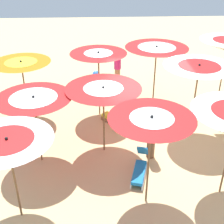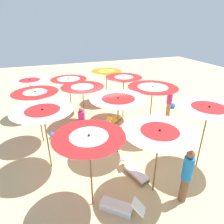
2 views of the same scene
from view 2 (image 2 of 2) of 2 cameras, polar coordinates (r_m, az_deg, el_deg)
ground at (r=9.75m, az=-3.03°, el=-6.80°), size 37.35×37.35×0.04m
beach_umbrella_0 at (r=13.12m, az=-1.62°, el=11.23°), size 2.02×2.02×2.21m
beach_umbrella_1 at (r=11.77m, az=-12.43°, el=8.71°), size 2.09×2.09×2.14m
beach_umbrella_2 at (r=11.85m, az=-22.76°, el=7.87°), size 1.94×1.94×2.23m
beach_umbrella_3 at (r=10.73m, az=3.45°, el=9.31°), size 1.97×1.97×2.45m
beach_umbrella_4 at (r=10.05m, az=-8.55°, el=6.36°), size 2.18×2.18×2.19m
beach_umbrella_5 at (r=8.87m, az=-21.30°, el=4.34°), size 1.92×1.92×2.48m
beach_umbrella_6 at (r=9.18m, az=11.69°, el=6.08°), size 2.29×2.29×2.46m
beach_umbrella_7 at (r=7.51m, az=1.79°, el=2.70°), size 2.17×2.17×2.51m
beach_umbrella_8 at (r=7.02m, az=-19.41°, el=-0.61°), size 2.09×2.09×2.46m
beach_umbrella_9 at (r=7.43m, az=26.16°, el=-0.24°), size 2.16×2.16×2.53m
beach_umbrella_10 at (r=5.83m, az=13.57°, el=-6.79°), size 2.15×2.15×2.33m
beach_umbrella_11 at (r=5.16m, az=-6.66°, el=-8.47°), size 1.91×1.91×2.49m
lounger_0 at (r=7.41m, az=6.61°, el=-16.69°), size 0.71×1.37×0.55m
lounger_1 at (r=9.44m, az=8.72°, el=-6.67°), size 1.31×0.64×0.62m
lounger_2 at (r=9.76m, az=-13.89°, el=-5.97°), size 1.37×0.66×0.69m
lounger_3 at (r=6.34m, az=2.29°, el=-25.65°), size 1.23×1.12×0.59m
lounger_4 at (r=10.72m, az=0.54°, el=-2.33°), size 1.23×1.10×0.57m
beachgoer_0 at (r=11.65m, az=16.33°, el=2.98°), size 0.30×0.30×1.80m
beachgoer_1 at (r=9.17m, az=-8.78°, el=-3.16°), size 0.30×0.30×1.60m
beachgoer_2 at (r=6.42m, az=20.87°, el=-16.85°), size 0.30×0.30×1.87m
beach_ball at (r=13.24m, az=17.28°, el=1.84°), size 0.34×0.34×0.34m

